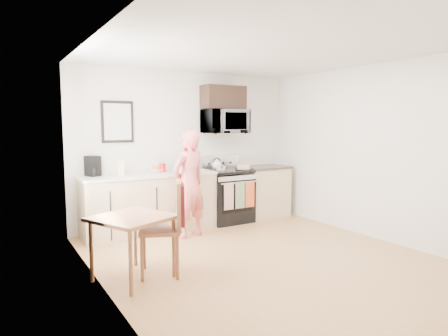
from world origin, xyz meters
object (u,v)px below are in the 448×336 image
range (228,197)px  chair (173,215)px  microwave (225,122)px  dining_table (133,224)px  person (189,184)px  cake (244,167)px

range → chair: 2.58m
microwave → dining_table: microwave is taller
microwave → person: bearing=-147.9°
person → cake: size_ratio=5.62×
range → microwave: bearing=90.1°
dining_table → microwave: bearing=38.9°
microwave → range: bearing=-89.9°
range → person: person is taller
person → cake: bearing=178.5°
dining_table → cake: cake is taller
microwave → chair: microwave is taller
cake → person: bearing=-164.0°
microwave → cake: 0.87m
range → cake: range is taller
microwave → dining_table: size_ratio=0.87×
cake → chair: bearing=-141.5°
person → chair: bearing=39.8°
cake → microwave: bearing=128.8°
microwave → cake: size_ratio=2.60×
microwave → cake: microwave is taller
range → chair: size_ratio=1.08×
range → dining_table: range is taller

